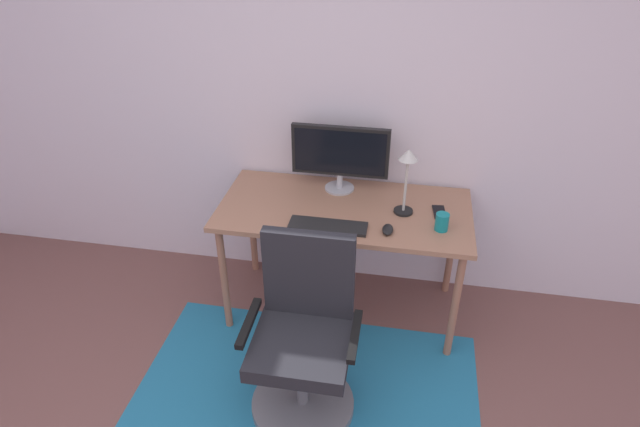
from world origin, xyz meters
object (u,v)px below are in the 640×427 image
Objects in this scene: monitor at (340,154)px; desk_lamp at (407,169)px; office_chair at (304,346)px; cell_phone at (439,212)px; coffee_cup at (442,222)px; keyboard at (328,226)px; desk at (344,218)px; computer_mouse at (388,229)px.

monitor is 1.48× the size of desk_lamp.
cell_phone is at bearing 51.26° from office_chair.
monitor reaches higher than coffee_cup.
monitor is at bearing 90.22° from keyboard.
desk_lamp is (0.34, 0.01, 0.35)m from desk.
coffee_cup is at bearing -29.84° from monitor.
office_chair is (-0.09, -0.76, -0.29)m from desk.
coffee_cup is at bearing 14.95° from computer_mouse.
desk_lamp is (-0.20, -0.03, 0.28)m from cell_phone.
coffee_cup is (0.61, 0.09, 0.04)m from keyboard.
keyboard is 0.33m from computer_mouse.
keyboard is at bearing -171.97° from coffee_cup.
monitor reaches higher than keyboard.
coffee_cup reaches higher than cell_phone.
desk_lamp reaches higher than computer_mouse.
computer_mouse is at bearing -52.54° from monitor.
cell_phone is (0.60, -0.18, -0.24)m from monitor.
computer_mouse is at bearing -108.28° from desk_lamp.
monitor is 0.67m from cell_phone.
desk_lamp is 0.40× the size of office_chair.
computer_mouse is 0.35m from desk_lamp.
desk is 10.45× the size of cell_phone.
monitor reaches higher than office_chair.
desk is 14.06× the size of computer_mouse.
office_chair is at bearing -91.59° from monitor.
desk is at bearing 74.97° from keyboard.
desk_lamp reaches higher than desk.
coffee_cup is 0.25× the size of desk_lamp.
cell_phone is (0.54, 0.04, 0.08)m from desk.
monitor reaches higher than desk_lamp.
desk_lamp is (0.07, 0.22, 0.26)m from computer_mouse.
office_chair reaches higher than desk.
desk is 0.25m from keyboard.
desk_lamp is at bearing -178.27° from cell_phone.
cell_phone is 0.14× the size of office_chair.
desk is 3.71× the size of desk_lamp.
cell_phone is (0.28, 0.25, -0.01)m from computer_mouse.
computer_mouse is 1.05× the size of coffee_cup.
desk is 2.51× the size of monitor.
keyboard is 0.54m from desk_lamp.
coffee_cup is 0.18m from cell_phone.
keyboard is 0.66m from cell_phone.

